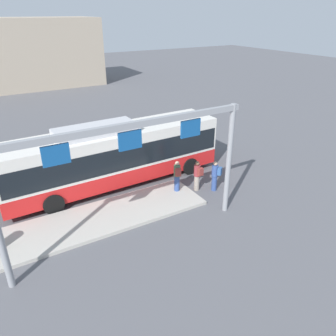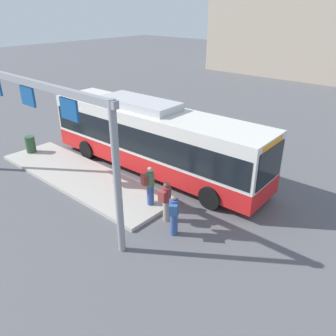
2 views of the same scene
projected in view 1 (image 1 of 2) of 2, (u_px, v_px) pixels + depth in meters
The scene contains 7 objects.
ground_plane at pixel (117, 183), 18.43m from camera, with size 120.00×120.00×0.00m, color #56565B.
platform_curb at pixel (101, 218), 15.17m from camera, with size 10.00×2.80×0.16m, color #B2ADA3.
bus_main at pixel (114, 153), 17.65m from camera, with size 11.95×2.93×3.46m.
person_boarding at pixel (215, 175), 17.33m from camera, with size 0.55×0.60×1.67m.
person_waiting_near at pixel (177, 175), 16.96m from camera, with size 0.47×0.59×1.67m.
person_waiting_mid at pixel (197, 175), 17.34m from camera, with size 0.36×0.54×1.67m.
platform_sign_gantry at pixel (131, 158), 12.14m from camera, with size 9.92×0.24×5.20m.
Camera 1 is at (-5.84, -15.46, 8.70)m, focal length 35.35 mm.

